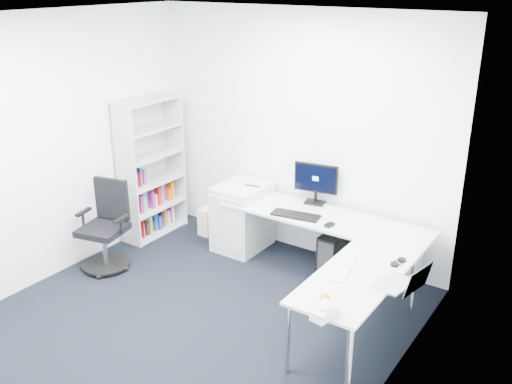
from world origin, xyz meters
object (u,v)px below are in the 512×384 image
Objects in this scene: bookshelf at (151,169)px; monitor at (316,183)px; laptop at (395,271)px; task_chair at (102,227)px; l_desk at (308,256)px.

monitor is at bearing 15.30° from bookshelf.
task_chair is at bearing -163.23° from laptop.
task_chair is (0.18, -0.97, -0.35)m from bookshelf.
task_chair reaches higher than laptop.
laptop is at bearing -6.88° from task_chair.
monitor is 1.80m from laptop.
l_desk is 1.34m from laptop.
l_desk is 2.20m from task_chair.
l_desk is 2.23m from bookshelf.
bookshelf is at bearing 179.78° from laptop.
task_chair is 2.33m from monitor.
bookshelf reaches higher than monitor.
task_chair is 1.98× the size of monitor.
l_desk is 0.84m from monitor.
bookshelf reaches higher than laptop.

